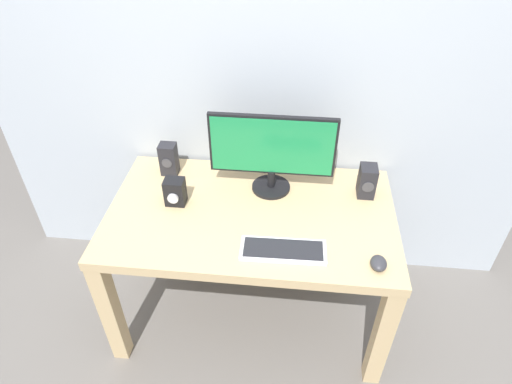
# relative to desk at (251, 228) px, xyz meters

# --- Properties ---
(ground_plane) EXTENTS (6.00, 6.00, 0.00)m
(ground_plane) POSITION_rel_desk_xyz_m (0.00, 0.00, -0.61)
(ground_plane) COLOR slate
(wall_back) EXTENTS (2.88, 0.04, 3.00)m
(wall_back) POSITION_rel_desk_xyz_m (0.00, 0.44, 0.89)
(wall_back) COLOR #B2BCC6
(wall_back) RESTS_ON ground_plane
(desk) EXTENTS (1.35, 0.79, 0.72)m
(desk) POSITION_rel_desk_xyz_m (0.00, 0.00, 0.00)
(desk) COLOR tan
(desk) RESTS_ON ground_plane
(monitor) EXTENTS (0.60, 0.19, 0.40)m
(monitor) POSITION_rel_desk_xyz_m (0.08, 0.19, 0.33)
(monitor) COLOR black
(monitor) RESTS_ON desk
(keyboard_primary) EXTENTS (0.37, 0.15, 0.02)m
(keyboard_primary) POSITION_rel_desk_xyz_m (0.16, -0.24, 0.12)
(keyboard_primary) COLOR silver
(keyboard_primary) RESTS_ON desk
(mouse) EXTENTS (0.07, 0.09, 0.04)m
(mouse) POSITION_rel_desk_xyz_m (0.56, -0.28, 0.13)
(mouse) COLOR #333338
(mouse) RESTS_ON desk
(speaker_right) EXTENTS (0.08, 0.10, 0.16)m
(speaker_right) POSITION_rel_desk_xyz_m (0.54, 0.19, 0.19)
(speaker_right) COLOR #232328
(speaker_right) RESTS_ON desk
(speaker_left) EXTENTS (0.08, 0.08, 0.17)m
(speaker_left) POSITION_rel_desk_xyz_m (-0.45, 0.27, 0.19)
(speaker_left) COLOR #232328
(speaker_left) RESTS_ON desk
(audio_controller) EXTENTS (0.09, 0.09, 0.13)m
(audio_controller) POSITION_rel_desk_xyz_m (-0.36, 0.03, 0.17)
(audio_controller) COLOR black
(audio_controller) RESTS_ON desk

